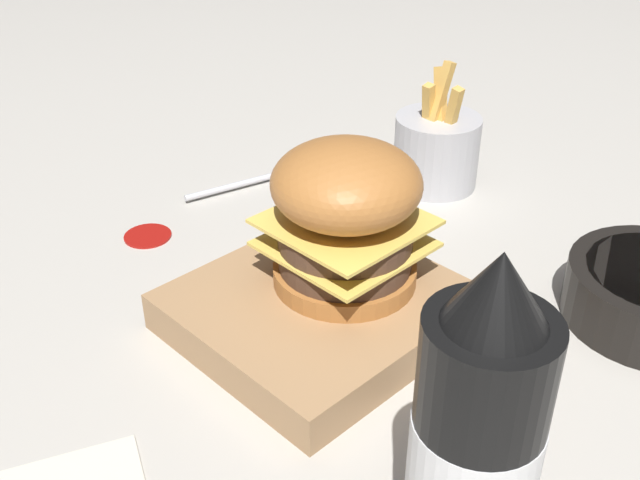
# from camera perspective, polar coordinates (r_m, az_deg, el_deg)

# --- Properties ---
(ground_plane) EXTENTS (6.00, 6.00, 0.00)m
(ground_plane) POSITION_cam_1_polar(r_m,az_deg,el_deg) (0.60, 3.23, -8.60)
(ground_plane) COLOR #B7B2A8
(serving_board) EXTENTS (0.21, 0.20, 0.03)m
(serving_board) POSITION_cam_1_polar(r_m,az_deg,el_deg) (0.62, 0.00, -5.25)
(serving_board) COLOR #A37A51
(serving_board) RESTS_ON ground_plane
(burger) EXTENTS (0.12, 0.12, 0.12)m
(burger) POSITION_cam_1_polar(r_m,az_deg,el_deg) (0.59, 1.97, 1.93)
(burger) COLOR #AD6B33
(burger) RESTS_ON serving_board
(ketchup_bottle) EXTENTS (0.06, 0.06, 0.22)m
(ketchup_bottle) POSITION_cam_1_polar(r_m,az_deg,el_deg) (0.39, 11.55, -16.26)
(ketchup_bottle) COLOR black
(ketchup_bottle) RESTS_ON ground_plane
(fries_basket) EXTENTS (0.09, 0.09, 0.14)m
(fries_basket) POSITION_cam_1_polar(r_m,az_deg,el_deg) (0.84, 8.85, 6.84)
(fries_basket) COLOR #B7B7BC
(fries_basket) RESTS_ON ground_plane
(spoon) EXTENTS (0.16, 0.06, 0.01)m
(spoon) POSITION_cam_1_polar(r_m,az_deg,el_deg) (0.86, -2.94, 5.10)
(spoon) COLOR silver
(spoon) RESTS_ON ground_plane
(ketchup_puddle) EXTENTS (0.05, 0.05, 0.00)m
(ketchup_puddle) POSITION_cam_1_polar(r_m,az_deg,el_deg) (0.77, -13.00, 0.37)
(ketchup_puddle) COLOR #9E140F
(ketchup_puddle) RESTS_ON ground_plane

